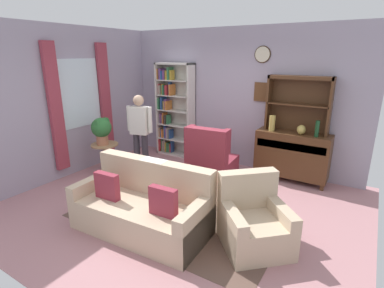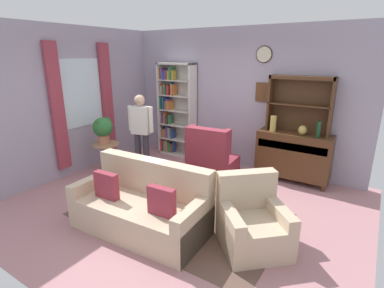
{
  "view_description": "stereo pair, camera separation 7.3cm",
  "coord_description": "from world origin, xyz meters",
  "px_view_note": "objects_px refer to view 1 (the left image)",
  "views": [
    {
      "loc": [
        2.4,
        -3.49,
        2.28
      ],
      "look_at": [
        0.1,
        0.2,
        0.95
      ],
      "focal_mm": 27.57,
      "sensor_mm": 36.0,
      "label": 1
    },
    {
      "loc": [
        2.46,
        -3.45,
        2.28
      ],
      "look_at": [
        0.1,
        0.2,
        0.95
      ],
      "focal_mm": 27.57,
      "sensor_mm": 36.0,
      "label": 2
    }
  ],
  "objects_px": {
    "vase_tall": "(272,123)",
    "wingback_chair": "(211,161)",
    "potted_plant_large": "(101,129)",
    "person_reading": "(140,129)",
    "bottle_wine": "(317,129)",
    "coffee_table": "(186,181)",
    "couch_floral": "(143,208)",
    "sideboard": "(292,154)",
    "vase_round": "(301,130)",
    "book_stack": "(177,175)",
    "plant_stand": "(106,155)",
    "armchair_floral": "(254,224)",
    "bookshelf": "(172,110)",
    "sideboard_hutch": "(299,96)"
  },
  "relations": [
    {
      "from": "couch_floral",
      "to": "wingback_chair",
      "type": "bearing_deg",
      "value": 89.92
    },
    {
      "from": "sideboard_hutch",
      "to": "vase_round",
      "type": "bearing_deg",
      "value": -53.52
    },
    {
      "from": "vase_round",
      "to": "book_stack",
      "type": "xyz_separation_m",
      "value": [
        -1.45,
        -1.75,
        -0.56
      ]
    },
    {
      "from": "wingback_chair",
      "to": "plant_stand",
      "type": "relative_size",
      "value": 1.75
    },
    {
      "from": "couch_floral",
      "to": "book_stack",
      "type": "xyz_separation_m",
      "value": [
        -0.06,
        0.9,
        0.13
      ]
    },
    {
      "from": "potted_plant_large",
      "to": "person_reading",
      "type": "distance_m",
      "value": 0.74
    },
    {
      "from": "couch_floral",
      "to": "book_stack",
      "type": "height_order",
      "value": "couch_floral"
    },
    {
      "from": "bookshelf",
      "to": "sideboard",
      "type": "xyz_separation_m",
      "value": [
        2.76,
        -0.08,
        -0.54
      ]
    },
    {
      "from": "person_reading",
      "to": "coffee_table",
      "type": "xyz_separation_m",
      "value": [
        1.37,
        -0.5,
        -0.55
      ]
    },
    {
      "from": "vase_tall",
      "to": "coffee_table",
      "type": "height_order",
      "value": "vase_tall"
    },
    {
      "from": "wingback_chair",
      "to": "plant_stand",
      "type": "bearing_deg",
      "value": -158.63
    },
    {
      "from": "couch_floral",
      "to": "plant_stand",
      "type": "bearing_deg",
      "value": 149.97
    },
    {
      "from": "potted_plant_large",
      "to": "bookshelf",
      "type": "bearing_deg",
      "value": 75.35
    },
    {
      "from": "potted_plant_large",
      "to": "coffee_table",
      "type": "relative_size",
      "value": 0.66
    },
    {
      "from": "person_reading",
      "to": "book_stack",
      "type": "bearing_deg",
      "value": -24.27
    },
    {
      "from": "vase_round",
      "to": "couch_floral",
      "type": "xyz_separation_m",
      "value": [
        -1.39,
        -2.64,
        -0.69
      ]
    },
    {
      "from": "armchair_floral",
      "to": "potted_plant_large",
      "type": "height_order",
      "value": "potted_plant_large"
    },
    {
      "from": "sideboard_hutch",
      "to": "vase_round",
      "type": "height_order",
      "value": "sideboard_hutch"
    },
    {
      "from": "vase_tall",
      "to": "coffee_table",
      "type": "relative_size",
      "value": 0.36
    },
    {
      "from": "plant_stand",
      "to": "book_stack",
      "type": "height_order",
      "value": "plant_stand"
    },
    {
      "from": "bottle_wine",
      "to": "wingback_chair",
      "type": "bearing_deg",
      "value": -155.96
    },
    {
      "from": "vase_tall",
      "to": "wingback_chair",
      "type": "bearing_deg",
      "value": -139.37
    },
    {
      "from": "sideboard",
      "to": "coffee_table",
      "type": "distance_m",
      "value": 2.13
    },
    {
      "from": "bookshelf",
      "to": "book_stack",
      "type": "relative_size",
      "value": 12.64
    },
    {
      "from": "bookshelf",
      "to": "couch_floral",
      "type": "distance_m",
      "value": 3.25
    },
    {
      "from": "sideboard_hutch",
      "to": "bottle_wine",
      "type": "height_order",
      "value": "sideboard_hutch"
    },
    {
      "from": "bookshelf",
      "to": "person_reading",
      "type": "height_order",
      "value": "bookshelf"
    },
    {
      "from": "vase_round",
      "to": "book_stack",
      "type": "height_order",
      "value": "vase_round"
    },
    {
      "from": "vase_tall",
      "to": "coffee_table",
      "type": "xyz_separation_m",
      "value": [
        -0.8,
        -1.67,
        -0.71
      ]
    },
    {
      "from": "armchair_floral",
      "to": "coffee_table",
      "type": "height_order",
      "value": "armchair_floral"
    },
    {
      "from": "sideboard_hutch",
      "to": "armchair_floral",
      "type": "xyz_separation_m",
      "value": [
        0.12,
        -2.37,
        -1.27
      ]
    },
    {
      "from": "bottle_wine",
      "to": "book_stack",
      "type": "height_order",
      "value": "bottle_wine"
    },
    {
      "from": "potted_plant_large",
      "to": "book_stack",
      "type": "distance_m",
      "value": 1.95
    },
    {
      "from": "book_stack",
      "to": "bookshelf",
      "type": "bearing_deg",
      "value": 127.24
    },
    {
      "from": "vase_tall",
      "to": "vase_round",
      "type": "relative_size",
      "value": 1.67
    },
    {
      "from": "person_reading",
      "to": "coffee_table",
      "type": "relative_size",
      "value": 1.95
    },
    {
      "from": "sideboard",
      "to": "potted_plant_large",
      "type": "bearing_deg",
      "value": -153.13
    },
    {
      "from": "person_reading",
      "to": "bookshelf",
      "type": "bearing_deg",
      "value": 98.18
    },
    {
      "from": "bottle_wine",
      "to": "coffee_table",
      "type": "relative_size",
      "value": 0.36
    },
    {
      "from": "potted_plant_large",
      "to": "person_reading",
      "type": "bearing_deg",
      "value": 30.45
    },
    {
      "from": "bottle_wine",
      "to": "person_reading",
      "type": "xyz_separation_m",
      "value": [
        -2.96,
        -1.16,
        -0.15
      ]
    },
    {
      "from": "vase_tall",
      "to": "bottle_wine",
      "type": "distance_m",
      "value": 0.78
    },
    {
      "from": "sideboard",
      "to": "couch_floral",
      "type": "distance_m",
      "value": 2.99
    },
    {
      "from": "plant_stand",
      "to": "armchair_floral",
      "type": "bearing_deg",
      "value": -11.53
    },
    {
      "from": "wingback_chair",
      "to": "coffee_table",
      "type": "distance_m",
      "value": 0.93
    },
    {
      "from": "bottle_wine",
      "to": "couch_floral",
      "type": "relative_size",
      "value": 0.15
    },
    {
      "from": "book_stack",
      "to": "vase_round",
      "type": "bearing_deg",
      "value": 50.29
    },
    {
      "from": "vase_tall",
      "to": "armchair_floral",
      "type": "bearing_deg",
      "value": -76.81
    },
    {
      "from": "plant_stand",
      "to": "sideboard_hutch",
      "type": "bearing_deg",
      "value": 27.88
    },
    {
      "from": "bottle_wine",
      "to": "coffee_table",
      "type": "xyz_separation_m",
      "value": [
        -1.58,
        -1.66,
        -0.71
      ]
    }
  ]
}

